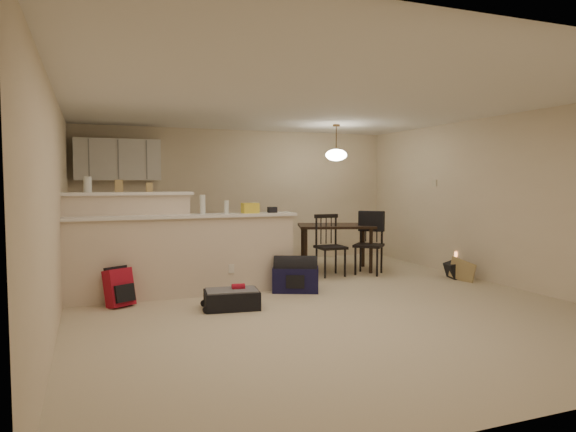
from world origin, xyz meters
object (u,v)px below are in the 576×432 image
dining_chair_near (331,245)px  red_backpack (119,288)px  dining_chair_far (369,244)px  black_daypack (455,270)px  navy_duffel (296,279)px  suitcase (232,300)px  dining_table (336,230)px  pendant_lamp (336,154)px

dining_chair_near → red_backpack: (-3.31, -0.90, -0.27)m
dining_chair_far → black_daypack: 1.41m
dining_chair_far → black_daypack: size_ratio=3.45×
navy_duffel → suitcase: bearing=-126.5°
dining_chair_near → dining_chair_far: 0.66m
dining_table → navy_duffel: 1.95m
black_daypack → navy_duffel: bearing=103.8°
suitcase → black_daypack: (3.79, 0.61, 0.02)m
dining_table → black_daypack: 2.05m
suitcase → navy_duffel: navy_duffel is taller
dining_table → dining_chair_far: dining_chair_far is taller
navy_duffel → red_backpack: bearing=-156.1°
dining_table → dining_chair_near: 0.60m
suitcase → navy_duffel: bearing=37.1°
dining_chair_near → red_backpack: dining_chair_near is taller
dining_chair_near → black_daypack: size_ratio=3.38×
dining_chair_near → black_daypack: dining_chair_near is taller
dining_chair_far → red_backpack: bearing=-125.1°
dining_chair_near → red_backpack: 3.44m
dining_chair_near → pendant_lamp: bearing=55.6°
suitcase → black_daypack: bearing=16.7°
red_backpack → black_daypack: (5.05, 0.00, -0.10)m
dining_chair_far → navy_duffel: (-1.63, -0.82, -0.34)m
black_daypack → dining_chair_far: bearing=66.7°
navy_duffel → black_daypack: size_ratio=2.14×
suitcase → black_daypack: size_ratio=2.19×
dining_table → black_daypack: bearing=-25.3°
dining_chair_near → navy_duffel: (-0.98, -0.90, -0.32)m
dining_chair_far → navy_duffel: 1.86m
pendant_lamp → navy_duffel: 2.62m
dining_table → red_backpack: size_ratio=3.18×
pendant_lamp → dining_chair_near: bearing=-124.7°
dining_chair_near → suitcase: dining_chair_near is taller
dining_table → dining_chair_far: bearing=-39.8°
dining_chair_far → black_daypack: (1.08, -0.82, -0.38)m
dining_table → navy_duffel: bearing=-115.0°
dining_table → red_backpack: bearing=-140.8°
pendant_lamp → dining_chair_near: (-0.32, -0.46, -1.49)m
pendant_lamp → black_daypack: (1.42, -1.37, -1.86)m
dining_table → suitcase: (-2.38, -1.98, -0.58)m
dining_chair_near → dining_table: bearing=55.6°
dining_table → dining_chair_near: (-0.32, -0.46, -0.20)m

